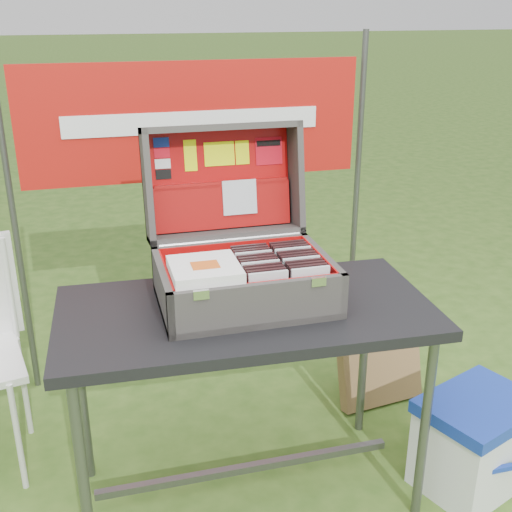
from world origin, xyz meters
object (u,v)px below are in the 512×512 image
object	(u,v)px
table	(246,406)
cooler	(475,442)
suitcase	(240,221)
cardboard_box	(379,359)

from	to	relation	value
table	cooler	distance (m)	0.93
suitcase	cardboard_box	xyz separation A→B (m)	(0.77, 0.37, -0.89)
cooler	cardboard_box	world-z (taller)	cardboard_box
cardboard_box	table	bearing A→B (deg)	-156.48
suitcase	cardboard_box	world-z (taller)	suitcase
table	suitcase	world-z (taller)	suitcase
cardboard_box	cooler	bearing A→B (deg)	-87.70
suitcase	cooler	size ratio (longest dim) A/B	1.37
suitcase	cardboard_box	distance (m)	1.23
cooler	suitcase	bearing A→B (deg)	141.77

